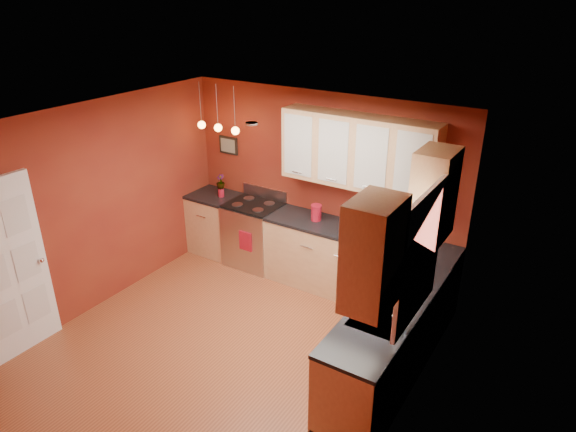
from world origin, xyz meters
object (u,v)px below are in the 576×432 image
Objects in this scene: gas_range at (254,234)px; sink at (384,317)px; soap_pump at (399,319)px; coffee_maker at (406,231)px; red_canister at (316,213)px.

gas_range is 3.05m from sink.
sink is 3.29× the size of soap_pump.
coffee_maker reaches higher than gas_range.
gas_range is 4.81× the size of coffee_maker.
coffee_maker is at bearing 108.67° from soap_pump.
sink is 2.22m from red_canister.
soap_pump is at bearing -42.77° from red_canister.
red_canister is at bearing 136.48° from sink.
red_canister is at bearing 163.15° from coffee_maker.
coffee_maker is 1.08× the size of soap_pump.
soap_pump reaches higher than gas_range.
red_canister is 1.03× the size of soap_pump.
coffee_maker reaches higher than soap_pump.
gas_range is at bearing 149.77° from soap_pump.
soap_pump is (0.19, -0.14, 0.13)m from sink.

